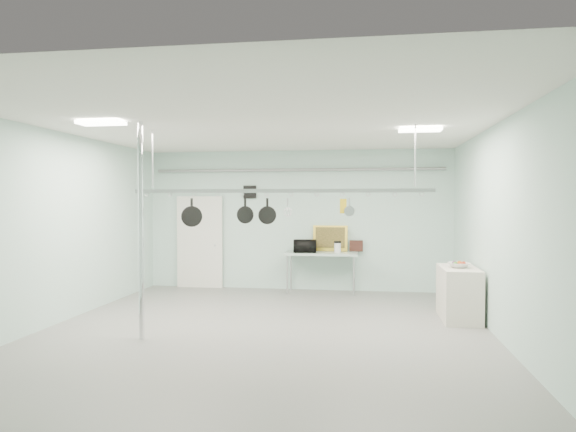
% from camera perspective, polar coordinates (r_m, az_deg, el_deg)
% --- Properties ---
extents(floor, '(8.00, 8.00, 0.00)m').
position_cam_1_polar(floor, '(8.11, -2.80, -12.88)').
color(floor, gray).
rests_on(floor, ground).
extents(ceiling, '(7.00, 8.00, 0.02)m').
position_cam_1_polar(ceiling, '(7.94, -2.84, 10.02)').
color(ceiling, silver).
rests_on(ceiling, back_wall).
extents(back_wall, '(7.00, 0.02, 3.20)m').
position_cam_1_polar(back_wall, '(11.80, 0.99, -0.46)').
color(back_wall, '#B0D3C6').
rests_on(back_wall, floor).
extents(right_wall, '(0.02, 8.00, 3.20)m').
position_cam_1_polar(right_wall, '(7.95, 22.67, -1.61)').
color(right_wall, '#B0D3C6').
rests_on(right_wall, floor).
extents(door, '(1.10, 0.10, 2.20)m').
position_cam_1_polar(door, '(12.30, -9.74, -2.97)').
color(door, silver).
rests_on(door, floor).
extents(wall_vent, '(0.30, 0.04, 0.30)m').
position_cam_1_polar(wall_vent, '(11.97, -4.26, 2.68)').
color(wall_vent, black).
rests_on(wall_vent, back_wall).
extents(conduit_pipe, '(6.60, 0.07, 0.07)m').
position_cam_1_polar(conduit_pipe, '(11.72, 0.93, 5.15)').
color(conduit_pipe, gray).
rests_on(conduit_pipe, back_wall).
extents(chrome_pole, '(0.08, 0.08, 3.20)m').
position_cam_1_polar(chrome_pole, '(7.82, -16.02, -1.60)').
color(chrome_pole, silver).
rests_on(chrome_pole, floor).
extents(prep_table, '(1.60, 0.70, 0.91)m').
position_cam_1_polar(prep_table, '(11.40, 3.73, -4.41)').
color(prep_table, '#A1BEB1').
rests_on(prep_table, floor).
extents(side_cabinet, '(0.60, 1.20, 0.90)m').
position_cam_1_polar(side_cabinet, '(9.38, 18.44, -8.17)').
color(side_cabinet, beige).
rests_on(side_cabinet, floor).
extents(pot_rack, '(4.80, 0.06, 1.00)m').
position_cam_1_polar(pot_rack, '(8.11, -1.02, 3.03)').
color(pot_rack, '#B7B7BC').
rests_on(pot_rack, ceiling).
extents(light_panel_left, '(0.65, 0.30, 0.05)m').
position_cam_1_polar(light_panel_left, '(7.93, -20.06, 9.71)').
color(light_panel_left, white).
rests_on(light_panel_left, ceiling).
extents(light_panel_right, '(0.65, 0.30, 0.05)m').
position_cam_1_polar(light_panel_right, '(8.42, 14.47, 9.28)').
color(light_panel_right, white).
rests_on(light_panel_right, ceiling).
extents(microwave, '(0.53, 0.38, 0.28)m').
position_cam_1_polar(microwave, '(11.35, 1.91, -3.36)').
color(microwave, black).
rests_on(microwave, prep_table).
extents(coffee_canister, '(0.18, 0.18, 0.22)m').
position_cam_1_polar(coffee_canister, '(11.31, 5.52, -3.54)').
color(coffee_canister, silver).
rests_on(coffee_canister, prep_table).
extents(painting_large, '(0.78, 0.16, 0.58)m').
position_cam_1_polar(painting_large, '(11.66, 4.71, -2.49)').
color(painting_large, yellow).
rests_on(painting_large, prep_table).
extents(painting_small, '(0.30, 0.09, 0.25)m').
position_cam_1_polar(painting_small, '(11.64, 7.58, -3.31)').
color(painting_small, '#321711').
rests_on(painting_small, prep_table).
extents(fruit_bowl, '(0.41, 0.41, 0.09)m').
position_cam_1_polar(fruit_bowl, '(9.26, 18.45, -5.20)').
color(fruit_bowl, silver).
rests_on(fruit_bowl, side_cabinet).
extents(skillet_left, '(0.33, 0.19, 0.45)m').
position_cam_1_polar(skillet_left, '(8.47, -10.65, 0.45)').
color(skillet_left, black).
rests_on(skillet_left, pot_rack).
extents(skillet_mid, '(0.28, 0.07, 0.39)m').
position_cam_1_polar(skillet_mid, '(8.22, -4.78, 0.63)').
color(skillet_mid, black).
rests_on(skillet_mid, pot_rack).
extents(skillet_right, '(0.29, 0.15, 0.39)m').
position_cam_1_polar(skillet_right, '(8.15, -2.32, 0.62)').
color(skillet_right, black).
rests_on(skillet_right, pot_rack).
extents(whisk, '(0.18, 0.18, 0.28)m').
position_cam_1_polar(whisk, '(8.09, -0.03, 1.00)').
color(whisk, silver).
rests_on(whisk, pot_rack).
extents(grater, '(0.10, 0.02, 0.25)m').
position_cam_1_polar(grater, '(8.01, 6.16, 1.11)').
color(grater, gold).
rests_on(grater, pot_rack).
extents(saucepan, '(0.19, 0.15, 0.29)m').
position_cam_1_polar(saucepan, '(8.00, 6.84, 0.94)').
color(saucepan, silver).
rests_on(saucepan, pot_rack).
extents(fruit_cluster, '(0.24, 0.24, 0.09)m').
position_cam_1_polar(fruit_cluster, '(9.25, 18.45, -4.95)').
color(fruit_cluster, '#A3280F').
rests_on(fruit_cluster, fruit_bowl).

